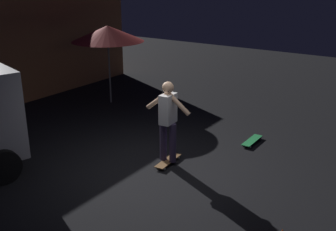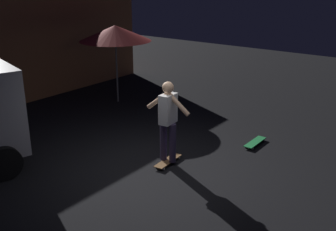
{
  "view_description": "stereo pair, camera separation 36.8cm",
  "coord_description": "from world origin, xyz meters",
  "px_view_note": "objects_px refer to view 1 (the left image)",
  "views": [
    {
      "loc": [
        -5.83,
        -4.2,
        3.7
      ],
      "look_at": [
        0.39,
        0.05,
        1.05
      ],
      "focal_mm": 43.19,
      "sensor_mm": 36.0,
      "label": 1
    },
    {
      "loc": [
        -5.62,
        -4.5,
        3.7
      ],
      "look_at": [
        0.39,
        0.05,
        1.05
      ],
      "focal_mm": 43.19,
      "sensor_mm": 36.0,
      "label": 2
    }
  ],
  "objects_px": {
    "skateboard_ridden": "(168,161)",
    "skateboard_spare": "(252,141)",
    "patio_umbrella": "(108,34)",
    "skater": "(168,116)"
  },
  "relations": [
    {
      "from": "skateboard_spare",
      "to": "skater",
      "type": "height_order",
      "value": "skater"
    },
    {
      "from": "skateboard_ridden",
      "to": "skater",
      "type": "xyz_separation_m",
      "value": [
        -0.0,
        -0.0,
        0.98
      ]
    },
    {
      "from": "skater",
      "to": "patio_umbrella",
      "type": "bearing_deg",
      "value": 56.81
    },
    {
      "from": "patio_umbrella",
      "to": "skateboard_ridden",
      "type": "bearing_deg",
      "value": -123.19
    },
    {
      "from": "skateboard_ridden",
      "to": "skateboard_spare",
      "type": "relative_size",
      "value": 1.02
    },
    {
      "from": "patio_umbrella",
      "to": "skateboard_ridden",
      "type": "relative_size",
      "value": 2.9
    },
    {
      "from": "patio_umbrella",
      "to": "skateboard_ridden",
      "type": "xyz_separation_m",
      "value": [
        -2.49,
        -3.81,
        -2.02
      ]
    },
    {
      "from": "patio_umbrella",
      "to": "skater",
      "type": "relative_size",
      "value": 1.38
    },
    {
      "from": "skateboard_ridden",
      "to": "skateboard_spare",
      "type": "distance_m",
      "value": 2.22
    },
    {
      "from": "skater",
      "to": "skateboard_spare",
      "type": "bearing_deg",
      "value": -26.73
    }
  ]
}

